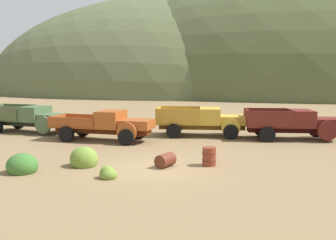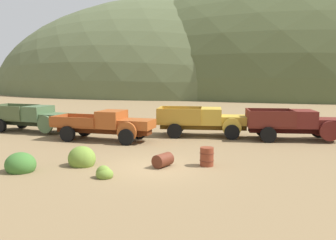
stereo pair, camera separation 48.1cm
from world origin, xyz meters
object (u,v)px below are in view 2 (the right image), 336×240
object	(u,v)px
truck_faded_yellow	(209,121)
truck_weathered_green	(36,118)
truck_oxblood	(300,124)
oil_drum_spare	(207,157)
oil_drum_tipped	(163,160)
truck_oxide_orange	(111,125)

from	to	relation	value
truck_faded_yellow	truck_weathered_green	bearing A→B (deg)	178.97
truck_faded_yellow	truck_oxblood	size ratio (longest dim) A/B	1.02
truck_faded_yellow	oil_drum_spare	size ratio (longest dim) A/B	7.31
truck_oxblood	oil_drum_tipped	world-z (taller)	truck_oxblood
truck_faded_yellow	oil_drum_spare	xyz separation A→B (m)	(0.64, -7.87, -0.60)
oil_drum_spare	truck_oxblood	bearing A→B (deg)	56.06
truck_oxblood	truck_faded_yellow	bearing A→B (deg)	171.47
truck_weathered_green	truck_oxblood	size ratio (longest dim) A/B	1.10
truck_faded_yellow	truck_oxblood	distance (m)	5.73
truck_weathered_green	truck_oxide_orange	bearing A→B (deg)	-10.05
truck_oxide_orange	truck_weathered_green	bearing A→B (deg)	166.36
truck_weathered_green	truck_oxblood	world-z (taller)	same
truck_oxide_orange	oil_drum_tipped	world-z (taller)	truck_oxide_orange
truck_oxblood	oil_drum_spare	xyz separation A→B (m)	(-5.09, -7.57, -0.61)
oil_drum_tipped	oil_drum_spare	distance (m)	1.98
truck_faded_yellow	oil_drum_tipped	bearing A→B (deg)	-103.20
truck_weathered_green	oil_drum_tipped	bearing A→B (deg)	-26.32
truck_faded_yellow	oil_drum_spare	world-z (taller)	truck_faded_yellow
truck_oxblood	oil_drum_tipped	xyz separation A→B (m)	(-6.98, -8.13, -0.73)
truck_oxblood	truck_oxide_orange	bearing A→B (deg)	-172.59
truck_faded_yellow	truck_oxblood	xyz separation A→B (m)	(5.73, -0.30, 0.01)
oil_drum_tipped	truck_oxide_orange	bearing A→B (deg)	129.78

